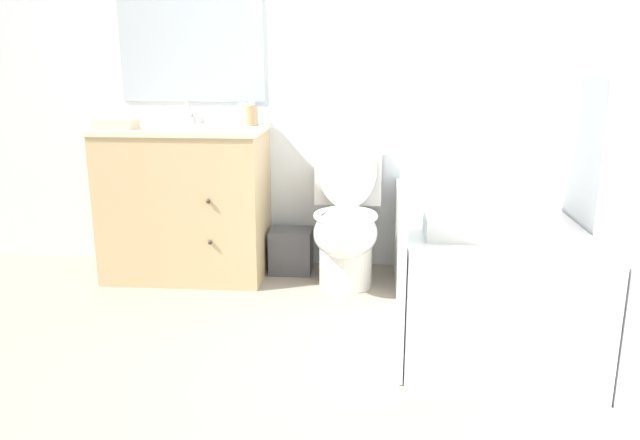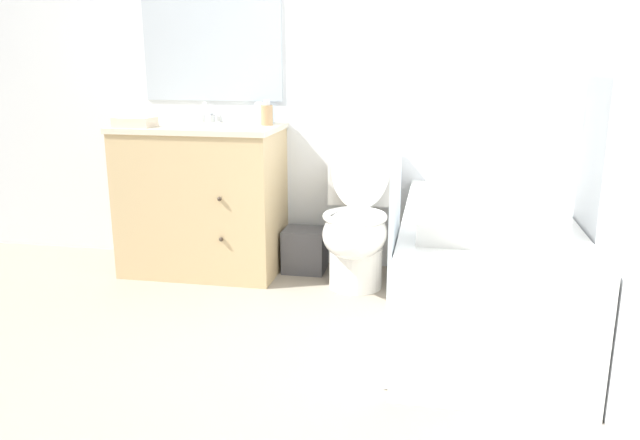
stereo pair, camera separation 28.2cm
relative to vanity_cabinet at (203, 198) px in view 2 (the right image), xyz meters
name	(u,v)px [view 2 (the right image)]	position (x,y,z in m)	size (l,w,h in m)	color
ground_plane	(259,409)	(0.74, -1.42, -0.44)	(14.00, 14.00, 0.00)	gray
wall_back	(337,53)	(0.74, 0.28, 0.81)	(8.00, 0.06, 2.50)	silver
wall_right	(604,52)	(1.97, -0.58, 0.81)	(0.05, 2.68, 2.50)	silver
vanity_cabinet	(203,198)	(0.00, 0.00, 0.00)	(0.91, 0.55, 0.86)	tan
sink_faucet	(211,116)	(0.00, 0.18, 0.45)	(0.14, 0.12, 0.12)	silver
toilet	(357,223)	(0.92, -0.08, -0.08)	(0.38, 0.65, 0.85)	white
bathtub	(483,270)	(1.56, -0.52, -0.17)	(0.74, 1.55, 0.54)	white
shower_curtain	(398,115)	(1.18, -0.99, 0.58)	(0.02, 0.43, 2.03)	silver
wastebasket	(305,250)	(0.59, 0.09, -0.31)	(0.24, 0.21, 0.26)	#4C4C51
tissue_box	(260,115)	(0.32, 0.13, 0.47)	(0.14, 0.15, 0.13)	silver
soap_dispenser	(267,114)	(0.38, 0.07, 0.48)	(0.07, 0.07, 0.14)	tan
hand_towel_folded	(135,122)	(-0.31, -0.15, 0.45)	(0.21, 0.15, 0.05)	beige
bath_towel_folded	(451,230)	(1.40, -0.98, 0.14)	(0.26, 0.22, 0.09)	white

